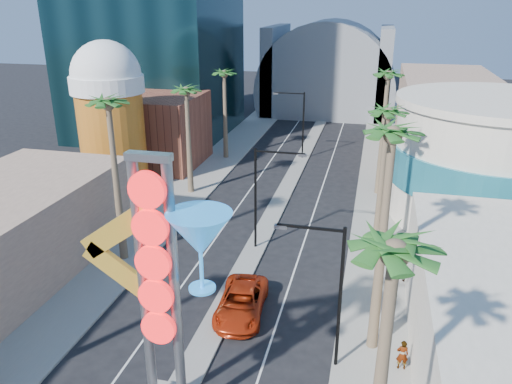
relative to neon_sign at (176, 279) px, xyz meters
The scene contains 22 objects.
sidewalk_west 34.43m from the neon_sign, 107.85° to the left, with size 5.00×100.00×0.15m, color gray.
sidewalk_east 33.97m from the neon_sign, 74.84° to the left, with size 5.00×100.00×0.15m, color gray.
median 35.79m from the neon_sign, 91.33° to the left, with size 1.60×84.00×0.15m, color gray.
brick_filler_west 39.01m from the neon_sign, 115.64° to the left, with size 10.00×10.00×8.00m, color brown.
filler_east 47.58m from the neon_sign, 71.37° to the left, with size 10.00×20.00×10.00m, color #967561.
beer_mug 32.39m from the neon_sign, 123.38° to the left, with size 7.00×7.00×14.50m.
turquoise_building 32.10m from the neon_sign, 57.56° to the left, with size 16.60×16.60×10.60m.
canopy 69.11m from the neon_sign, 90.68° to the left, with size 22.00×16.00×22.00m.
neon_sign is the anchor object (origin of this frame).
streetlight_0 17.21m from the neon_sign, 90.90° to the left, with size 3.79×0.25×8.00m.
streetlight_1 41.13m from the neon_sign, 91.90° to the left, with size 3.79×0.25×8.00m.
streetlight_2 8.15m from the neon_sign, 40.46° to the left, with size 3.45×0.25×8.00m.
palm_1 16.70m from the neon_sign, 126.98° to the left, with size 2.40×2.40×12.70m.
palm_2 28.85m from the neon_sign, 109.95° to the left, with size 2.40×2.40×11.20m.
palm_3 40.31m from the neon_sign, 104.11° to the left, with size 2.40×2.40×11.20m.
palm_4 9.23m from the neon_sign, 19.89° to the right, with size 2.40×2.40×12.20m.
palm_5 11.50m from the neon_sign, 40.70° to the left, with size 2.40×2.40×13.20m.
palm_6 20.89m from the neon_sign, 66.74° to the left, with size 2.40×2.40×11.70m.
palm_7 32.29m from the neon_sign, 75.23° to the left, with size 2.40×2.40×12.70m.
red_pickup 10.65m from the neon_sign, 87.40° to the left, with size 2.70×5.85×1.63m, color #B62C0E.
pedestrian_a 12.80m from the neon_sign, 29.66° to the left, with size 0.62×0.40×1.69m, color gray.
pedestrian_b 18.83m from the neon_sign, 54.76° to the left, with size 0.77×0.60×1.57m, color gray.
Camera 1 is at (8.09, -13.42, 17.85)m, focal length 35.00 mm.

